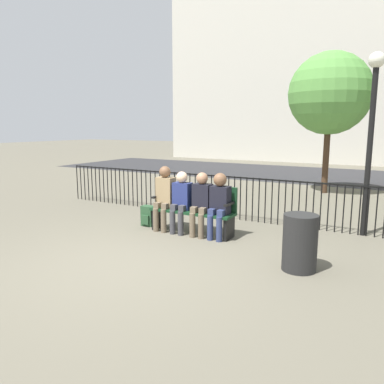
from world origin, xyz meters
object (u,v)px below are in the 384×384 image
Objects in this scene: seated_person_2 at (201,200)px; seated_person_0 at (164,195)px; park_bench at (194,207)px; seated_person_1 at (181,199)px; seated_person_3 at (219,201)px; lamp_post at (372,115)px; trash_bin at (300,243)px; backpack at (148,216)px; tree_0 at (330,94)px.

seated_person_0 is at bearing 179.73° from seated_person_2.
park_bench is 1.40× the size of seated_person_2.
seated_person_1 is 0.80m from seated_person_3.
lamp_post reaches higher than trash_bin.
seated_person_1 is 1.46× the size of trash_bin.
seated_person_3 reaches higher than trash_bin.
backpack is (-1.06, -0.04, -0.29)m from park_bench.
lamp_post reaches higher than seated_person_1.
seated_person_2 is 6.44m from tree_0.
seated_person_2 is 2.87× the size of backpack.
seated_person_0 reaches higher than seated_person_1.
seated_person_2 reaches higher than trash_bin.
tree_0 reaches higher than trash_bin.
seated_person_0 is at bearing 163.76° from trash_bin.
tree_0 is (2.42, 5.83, 2.76)m from backpack.
seated_person_1 is 0.97m from backpack.
park_bench reaches higher than backpack.
tree_0 is (1.57, 5.91, 2.30)m from seated_person_1.
seated_person_3 is 1.48× the size of trash_bin.
tree_0 is 1.27× the size of lamp_post.
backpack is 6.88m from tree_0.
seated_person_0 is 4.05m from lamp_post.
seated_person_0 is 1.18m from seated_person_3.
seated_person_0 is 0.30× the size of tree_0.
backpack is 3.42m from trash_bin.
trash_bin is (2.82, -0.82, -0.30)m from seated_person_0.
trash_bin is at bearing -15.38° from backpack.
trash_bin is at bearing -18.53° from seated_person_1.
park_bench is 1.38× the size of seated_person_3.
seated_person_0 reaches higher than park_bench.
seated_person_1 is at bearing -0.66° from seated_person_0.
park_bench is at bearing 11.96° from seated_person_0.
seated_person_0 is (-0.59, -0.13, 0.21)m from park_bench.
tree_0 reaches higher than backpack.
tree_0 is (0.77, 5.91, 2.27)m from seated_person_3.
seated_person_3 is 3.13m from lamp_post.
seated_person_3 reaches higher than park_bench.
seated_person_3 is at bearing -12.29° from park_bench.
seated_person_3 is at bearing -146.18° from lamp_post.
seated_person_0 reaches higher than seated_person_3.
backpack is (-1.65, 0.09, -0.48)m from seated_person_3.
park_bench is 0.40× the size of tree_0.
backpack is at bearing -159.87° from lamp_post.
lamp_post is (2.86, 1.39, 1.72)m from park_bench.
seated_person_1 is 0.98× the size of seated_person_3.
tree_0 reaches higher than lamp_post.
seated_person_2 is 3.41m from lamp_post.
seated_person_3 reaches higher than seated_person_1.
park_bench reaches higher than trash_bin.
seated_person_1 is 2.59m from trash_bin.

